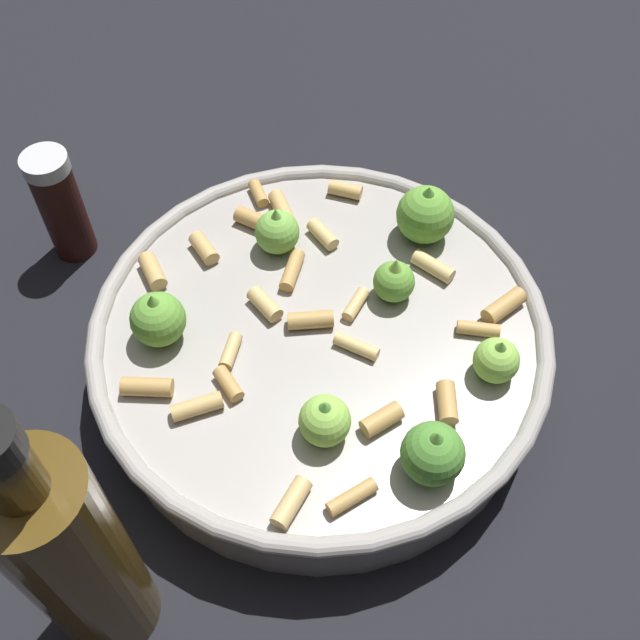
% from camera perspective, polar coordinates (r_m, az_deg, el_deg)
% --- Properties ---
extents(ground_plane, '(2.40, 2.40, 0.00)m').
position_cam_1_polar(ground_plane, '(0.58, 0.00, -3.67)').
color(ground_plane, black).
extents(cooking_pan, '(0.32, 0.32, 0.10)m').
position_cam_1_polar(cooking_pan, '(0.55, 0.12, -1.75)').
color(cooking_pan, '#9E9993').
rests_on(cooking_pan, ground).
extents(pepper_shaker, '(0.04, 0.04, 0.10)m').
position_cam_1_polar(pepper_shaker, '(0.65, -18.66, 8.07)').
color(pepper_shaker, '#33140F').
rests_on(pepper_shaker, ground).
extents(olive_oil_bottle, '(0.06, 0.06, 0.24)m').
position_cam_1_polar(olive_oil_bottle, '(0.43, -17.81, -16.36)').
color(olive_oil_bottle, '#4C3814').
rests_on(olive_oil_bottle, ground).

